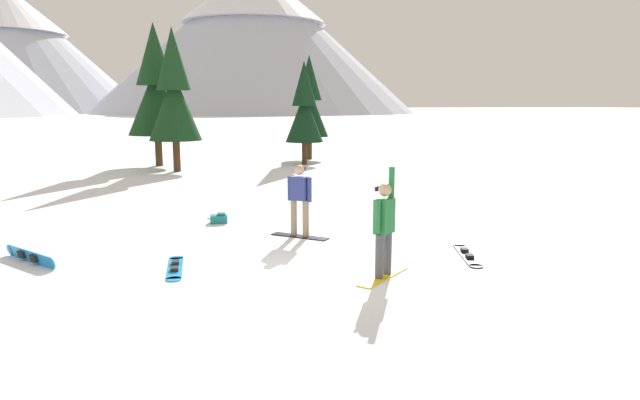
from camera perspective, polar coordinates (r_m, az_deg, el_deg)
ground_plane at (r=10.47m, az=-4.97°, el=-7.70°), size 800.00×800.00×0.00m
snowboarder_foreground at (r=10.21m, az=6.50°, el=-2.67°), size 1.37×1.11×2.00m
snowboarder_midground at (r=13.25m, az=-2.08°, el=0.11°), size 1.20×1.23×1.73m
loose_snowboard_near_right at (r=12.66m, az=-27.35°, el=-5.10°), size 1.11×1.62×0.25m
loose_snowboard_near_left at (r=11.24m, az=-14.46°, el=-6.63°), size 0.50×1.76×0.09m
loose_snowboard_far_spare at (r=12.17m, az=14.66°, el=-5.38°), size 0.95×1.86×0.09m
backpack_teal at (r=15.19m, az=-10.19°, el=-1.85°), size 0.54×0.38×0.27m
pine_tree_slender at (r=27.06m, az=-14.56°, el=10.37°), size 2.41×2.41×6.57m
pine_tree_tall at (r=29.33m, az=-1.61°, el=9.25°), size 1.96×1.96×5.30m
pine_tree_leaning at (r=29.85m, az=-16.30°, el=10.76°), size 2.87×2.87×7.10m
pine_tree_short at (r=32.19m, az=-1.09°, el=9.80°), size 2.16×2.16×5.82m
peak_west_ridge at (r=234.02m, az=-29.46°, el=13.59°), size 97.06×97.06×45.75m
peak_north_spur at (r=198.06m, az=-6.71°, el=16.13°), size 108.31×108.31×48.71m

